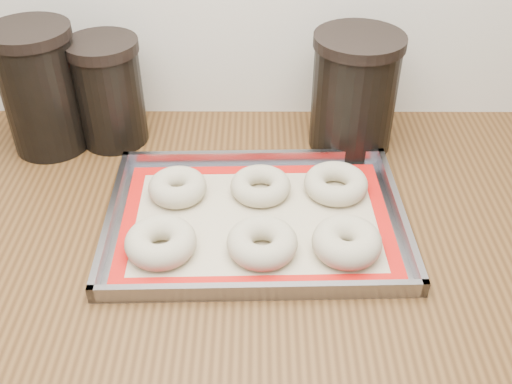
{
  "coord_description": "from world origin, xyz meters",
  "views": [
    {
      "loc": [
        0.1,
        0.93,
        1.51
      ],
      "look_at": [
        0.1,
        1.65,
        0.96
      ],
      "focal_mm": 42.0,
      "sensor_mm": 36.0,
      "label": 1
    }
  ],
  "objects_px": {
    "bagel_front_left": "(161,242)",
    "canister_left": "(41,89)",
    "baking_tray": "(256,219)",
    "bagel_front_right": "(347,242)",
    "bagel_back_left": "(178,187)",
    "canister_right": "(354,92)",
    "bagel_back_mid": "(261,186)",
    "bagel_back_right": "(336,184)",
    "canister_mid": "(109,92)",
    "bagel_front_mid": "(262,243)"
  },
  "relations": [
    {
      "from": "bagel_front_left",
      "to": "canister_left",
      "type": "relative_size",
      "value": 0.46
    },
    {
      "from": "baking_tray",
      "to": "bagel_front_right",
      "type": "bearing_deg",
      "value": -29.11
    },
    {
      "from": "bagel_back_left",
      "to": "canister_right",
      "type": "xyz_separation_m",
      "value": [
        0.3,
        0.17,
        0.08
      ]
    },
    {
      "from": "bagel_front_left",
      "to": "bagel_back_mid",
      "type": "bearing_deg",
      "value": 44.1
    },
    {
      "from": "bagel_front_left",
      "to": "bagel_back_left",
      "type": "height_order",
      "value": "bagel_front_left"
    },
    {
      "from": "bagel_back_left",
      "to": "bagel_front_right",
      "type": "bearing_deg",
      "value": -27.34
    },
    {
      "from": "baking_tray",
      "to": "bagel_back_mid",
      "type": "bearing_deg",
      "value": 83.92
    },
    {
      "from": "bagel_back_right",
      "to": "canister_left",
      "type": "xyz_separation_m",
      "value": [
        -0.51,
        0.15,
        0.09
      ]
    },
    {
      "from": "canister_mid",
      "to": "canister_left",
      "type": "bearing_deg",
      "value": -170.56
    },
    {
      "from": "bagel_back_left",
      "to": "bagel_front_mid",
      "type": "bearing_deg",
      "value": -44.27
    },
    {
      "from": "bagel_front_mid",
      "to": "canister_left",
      "type": "distance_m",
      "value": 0.5
    },
    {
      "from": "bagel_back_right",
      "to": "bagel_back_left",
      "type": "bearing_deg",
      "value": -177.39
    },
    {
      "from": "bagel_front_left",
      "to": "canister_left",
      "type": "bearing_deg",
      "value": 128.95
    },
    {
      "from": "bagel_front_left",
      "to": "canister_left",
      "type": "xyz_separation_m",
      "value": [
        -0.24,
        0.3,
        0.09
      ]
    },
    {
      "from": "bagel_front_left",
      "to": "bagel_back_left",
      "type": "relative_size",
      "value": 1.1
    },
    {
      "from": "bagel_front_mid",
      "to": "bagel_back_left",
      "type": "height_order",
      "value": "bagel_front_mid"
    },
    {
      "from": "bagel_front_mid",
      "to": "canister_mid",
      "type": "xyz_separation_m",
      "value": [
        -0.28,
        0.32,
        0.08
      ]
    },
    {
      "from": "bagel_front_mid",
      "to": "bagel_back_mid",
      "type": "bearing_deg",
      "value": 90.84
    },
    {
      "from": "bagel_front_left",
      "to": "canister_left",
      "type": "distance_m",
      "value": 0.39
    },
    {
      "from": "bagel_back_left",
      "to": "canister_right",
      "type": "bearing_deg",
      "value": 29.54
    },
    {
      "from": "bagel_front_left",
      "to": "bagel_back_left",
      "type": "distance_m",
      "value": 0.13
    },
    {
      "from": "bagel_front_left",
      "to": "bagel_back_right",
      "type": "bearing_deg",
      "value": 28.49
    },
    {
      "from": "bagel_back_right",
      "to": "canister_mid",
      "type": "distance_m",
      "value": 0.44
    },
    {
      "from": "bagel_back_left",
      "to": "bagel_back_right",
      "type": "xyz_separation_m",
      "value": [
        0.26,
        0.01,
        -0.0
      ]
    },
    {
      "from": "bagel_front_left",
      "to": "bagel_front_mid",
      "type": "height_order",
      "value": "bagel_front_left"
    },
    {
      "from": "canister_left",
      "to": "bagel_front_right",
      "type": "bearing_deg",
      "value": -30.24
    },
    {
      "from": "baking_tray",
      "to": "bagel_front_left",
      "type": "relative_size",
      "value": 4.47
    },
    {
      "from": "baking_tray",
      "to": "bagel_back_left",
      "type": "relative_size",
      "value": 4.92
    },
    {
      "from": "canister_right",
      "to": "bagel_front_mid",
      "type": "bearing_deg",
      "value": -118.23
    },
    {
      "from": "bagel_back_mid",
      "to": "canister_left",
      "type": "height_order",
      "value": "canister_left"
    },
    {
      "from": "bagel_back_right",
      "to": "canister_left",
      "type": "distance_m",
      "value": 0.54
    },
    {
      "from": "baking_tray",
      "to": "bagel_front_left",
      "type": "xyz_separation_m",
      "value": [
        -0.14,
        -0.07,
        0.02
      ]
    },
    {
      "from": "bagel_back_mid",
      "to": "canister_mid",
      "type": "bearing_deg",
      "value": 147.33
    },
    {
      "from": "bagel_front_right",
      "to": "baking_tray",
      "type": "bearing_deg",
      "value": 150.89
    },
    {
      "from": "bagel_front_right",
      "to": "bagel_back_left",
      "type": "xyz_separation_m",
      "value": [
        -0.26,
        0.13,
        -0.0
      ]
    },
    {
      "from": "bagel_back_left",
      "to": "bagel_back_right",
      "type": "bearing_deg",
      "value": 2.61
    },
    {
      "from": "bagel_back_left",
      "to": "canister_mid",
      "type": "xyz_separation_m",
      "value": [
        -0.14,
        0.18,
        0.08
      ]
    },
    {
      "from": "bagel_back_mid",
      "to": "canister_mid",
      "type": "distance_m",
      "value": 0.33
    },
    {
      "from": "bagel_front_mid",
      "to": "canister_right",
      "type": "height_order",
      "value": "canister_right"
    },
    {
      "from": "bagel_front_mid",
      "to": "canister_right",
      "type": "bearing_deg",
      "value": 61.77
    },
    {
      "from": "bagel_front_right",
      "to": "canister_left",
      "type": "relative_size",
      "value": 0.45
    },
    {
      "from": "bagel_front_mid",
      "to": "bagel_back_mid",
      "type": "xyz_separation_m",
      "value": [
        -0.0,
        0.14,
        -0.0
      ]
    },
    {
      "from": "baking_tray",
      "to": "canister_mid",
      "type": "bearing_deg",
      "value": 137.6
    },
    {
      "from": "bagel_front_mid",
      "to": "bagel_back_right",
      "type": "xyz_separation_m",
      "value": [
        0.12,
        0.15,
        -0.0
      ]
    },
    {
      "from": "bagel_front_right",
      "to": "bagel_back_mid",
      "type": "distance_m",
      "value": 0.19
    },
    {
      "from": "baking_tray",
      "to": "bagel_back_left",
      "type": "height_order",
      "value": "bagel_back_left"
    },
    {
      "from": "bagel_front_right",
      "to": "canister_right",
      "type": "relative_size",
      "value": 0.48
    },
    {
      "from": "bagel_front_right",
      "to": "canister_mid",
      "type": "xyz_separation_m",
      "value": [
        -0.4,
        0.32,
        0.07
      ]
    },
    {
      "from": "bagel_front_left",
      "to": "canister_right",
      "type": "height_order",
      "value": "canister_right"
    },
    {
      "from": "bagel_back_left",
      "to": "bagel_back_mid",
      "type": "bearing_deg",
      "value": 2.77
    }
  ]
}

